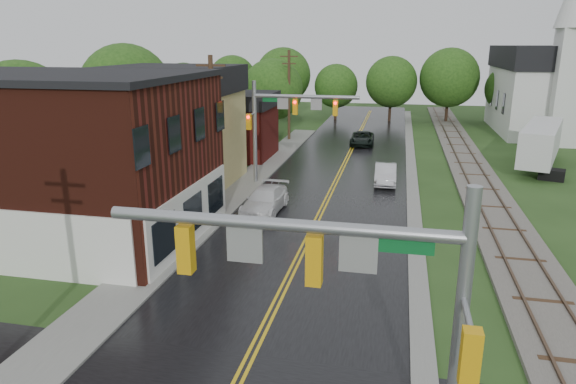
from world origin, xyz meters
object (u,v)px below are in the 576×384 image
(utility_pole_c, at_px, (289,94))
(sedan_silver, at_px, (385,174))
(brick_building, at_px, (59,157))
(tree_left_c, at_px, (209,99))
(tree_left_a, at_px, (24,115))
(traffic_signal_far, at_px, (285,114))
(tree_left_e, at_px, (274,91))
(pickup_white, at_px, (265,201))
(traffic_signal_near, at_px, (351,288))
(utility_pole_b, at_px, (213,128))
(semi_trailer, at_px, (541,142))
(suv_dark, at_px, (362,139))
(tree_left_b, at_px, (128,93))
(church, at_px, (551,80))

(utility_pole_c, bearing_deg, sedan_silver, -56.08)
(brick_building, height_order, tree_left_c, brick_building)
(utility_pole_c, distance_m, tree_left_a, 25.67)
(tree_left_c, bearing_deg, utility_pole_c, 30.20)
(traffic_signal_far, bearing_deg, tree_left_a, -162.70)
(tree_left_e, xyz_separation_m, pickup_white, (5.60, -25.22, -4.10))
(traffic_signal_near, distance_m, sedan_silver, 27.03)
(traffic_signal_near, bearing_deg, tree_left_e, 105.68)
(utility_pole_b, bearing_deg, semi_trailer, 32.80)
(tree_left_c, xyz_separation_m, suv_dark, (14.65, 2.92, -3.85))
(tree_left_a, height_order, sedan_silver, tree_left_a)
(tree_left_a, height_order, tree_left_e, tree_left_a)
(tree_left_a, relative_size, pickup_white, 1.76)
(semi_trailer, bearing_deg, tree_left_b, -172.44)
(utility_pole_b, xyz_separation_m, pickup_white, (3.55, -1.32, -4.01))
(tree_left_b, bearing_deg, suv_dark, 30.35)
(utility_pole_b, distance_m, sedan_silver, 12.92)
(tree_left_b, bearing_deg, semi_trailer, 7.56)
(tree_left_e, distance_m, semi_trailer, 26.21)
(church, bearing_deg, tree_left_a, -141.37)
(traffic_signal_far, distance_m, semi_trailer, 21.24)
(sedan_silver, distance_m, pickup_white, 10.47)
(tree_left_e, height_order, semi_trailer, tree_left_e)
(traffic_signal_far, distance_m, tree_left_c, 16.56)
(traffic_signal_near, bearing_deg, tree_left_b, 125.49)
(semi_trailer, bearing_deg, brick_building, -142.61)
(brick_building, distance_m, tree_left_e, 31.12)
(utility_pole_b, relative_size, tree_left_a, 1.04)
(tree_left_a, bearing_deg, pickup_white, -4.20)
(brick_building, height_order, utility_pole_b, utility_pole_b)
(tree_left_a, relative_size, suv_dark, 1.83)
(tree_left_b, bearing_deg, utility_pole_c, 47.61)
(tree_left_e, bearing_deg, tree_left_a, -114.62)
(tree_left_a, distance_m, semi_trailer, 38.20)
(tree_left_e, bearing_deg, semi_trailer, -21.58)
(tree_left_b, bearing_deg, sedan_silver, -8.56)
(church, relative_size, tree_left_c, 2.61)
(semi_trailer, bearing_deg, church, 75.21)
(tree_left_c, bearing_deg, tree_left_b, -116.56)
(tree_left_e, relative_size, semi_trailer, 0.75)
(tree_left_c, xyz_separation_m, tree_left_e, (5.00, 6.00, 0.30))
(tree_left_c, bearing_deg, brick_building, -86.86)
(utility_pole_b, height_order, semi_trailer, utility_pole_b)
(utility_pole_b, distance_m, tree_left_a, 13.05)
(tree_left_c, height_order, sedan_silver, tree_left_c)
(traffic_signal_far, distance_m, suv_dark, 16.94)
(brick_building, height_order, pickup_white, brick_building)
(tree_left_b, distance_m, pickup_white, 19.08)
(brick_building, height_order, suv_dark, brick_building)
(brick_building, height_order, traffic_signal_far, brick_building)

